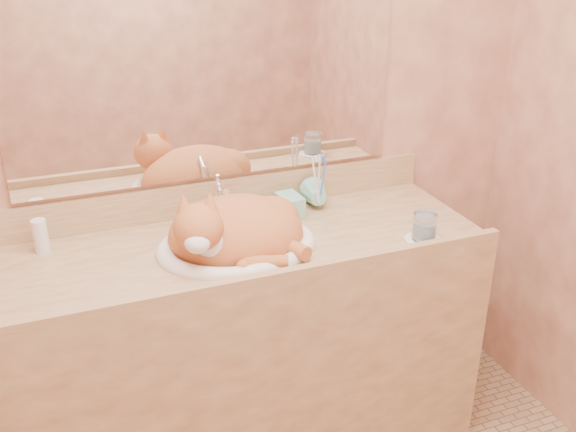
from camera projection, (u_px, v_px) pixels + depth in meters
name	position (u px, v px, depth m)	size (l,w,h in m)	color
wall_back	(209.00, 101.00, 2.11)	(2.40, 0.02, 2.50)	#9C5E46
vanity_counter	(241.00, 353.00, 2.23)	(1.60, 0.55, 0.85)	olive
mirror	(207.00, 59.00, 2.04)	(1.30, 0.02, 0.80)	white
sink_basin	(236.00, 225.00, 2.00)	(0.50, 0.41, 0.16)	white
faucet	(220.00, 201.00, 2.16)	(0.04, 0.11, 0.16)	white
cat	(232.00, 229.00, 1.98)	(0.43, 0.35, 0.24)	#B15628
soap_dispenser	(297.00, 199.00, 2.18)	(0.07, 0.07, 0.16)	#7CC7B1
toothbrush_cup	(319.00, 200.00, 2.26)	(0.10, 0.10, 0.09)	#7CC7B1
toothbrushes	(319.00, 178.00, 2.22)	(0.03, 0.03, 0.21)	white
saucer	(423.00, 240.00, 2.06)	(0.12, 0.12, 0.01)	white
water_glass	(424.00, 226.00, 2.04)	(0.08, 0.08, 0.09)	silver
lotion_bottle	(41.00, 236.00, 1.98)	(0.05, 0.05, 0.11)	white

